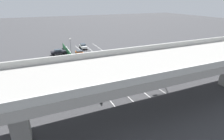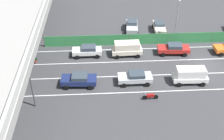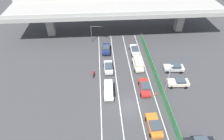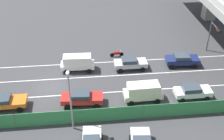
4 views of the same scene
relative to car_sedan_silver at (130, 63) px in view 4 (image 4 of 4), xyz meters
The scene contains 17 objects.
ground_plane 10.73m from the car_sedan_silver, 72.72° to the right, with size 300.00×300.00×0.00m, color #38383A.
lane_line_left_edge 7.05m from the car_sedan_silver, 105.94° to the right, with size 0.14×42.98×0.01m, color silver.
lane_line_mid_left 6.94m from the car_sedan_silver, 77.60° to the right, with size 0.14×42.98×0.01m, color silver.
lane_line_mid_right 8.35m from the car_sedan_silver, 54.05° to the right, with size 0.14×42.98×0.01m, color silver.
lane_line_right_edge 10.70m from the car_sedan_silver, 39.10° to the right, with size 0.14×42.98×0.01m, color silver.
green_fence 11.77m from the car_sedan_silver, 34.85° to the right, with size 0.10×39.08×1.77m.
car_sedan_silver is the anchor object (origin of this frame).
car_van_cream 6.61m from the car_sedan_silver, ahead, with size 2.12×4.41×2.14m.
car_van_white 6.96m from the car_sedan_silver, 92.87° to the right, with size 2.05×4.45×2.17m.
car_sedan_red 9.28m from the car_sedan_silver, 44.33° to the right, with size 2.19×4.72×1.59m.
car_sedan_navy 7.11m from the car_sedan_silver, 90.95° to the left, with size 2.27×4.51×1.63m.
car_taxi_orange 16.14m from the car_sedan_silver, 66.49° to the right, with size 2.14×4.37×1.51m.
car_hatchback_white 9.15m from the car_sedan_silver, 42.21° to the left, with size 1.96×4.24×1.60m.
motorcycle 3.61m from the car_sedan_silver, 157.08° to the right, with size 0.60×1.95×0.93m.
traffic_light 12.52m from the car_sedan_silver, 102.06° to the left, with size 3.32×0.50×4.81m.
street_lamp 13.19m from the car_sedan_silver, 35.69° to the right, with size 0.60×0.36×6.93m.
traffic_cone 11.60m from the car_sedan_silver, 42.39° to the right, with size 0.47×0.47×0.66m.
Camera 4 is at (28.23, 4.56, 20.87)m, focal length 45.48 mm.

